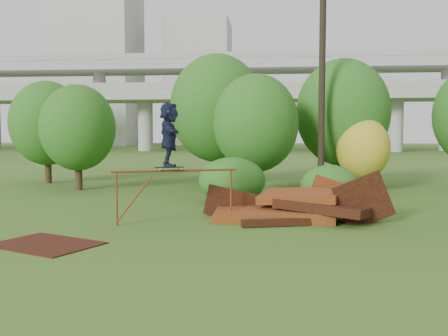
# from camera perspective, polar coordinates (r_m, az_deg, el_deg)

# --- Properties ---
(ground) EXTENTS (240.00, 240.00, 0.00)m
(ground) POSITION_cam_1_polar(r_m,az_deg,el_deg) (12.89, 2.73, -7.76)
(ground) COLOR #2D5116
(ground) RESTS_ON ground
(scrap_pile) EXTENTS (5.77, 2.92, 1.88)m
(scrap_pile) POSITION_cam_1_polar(r_m,az_deg,el_deg) (15.37, 7.82, -4.53)
(scrap_pile) COLOR #4D180D
(scrap_pile) RESTS_ON ground
(grind_rail) EXTENTS (3.46, 1.42, 1.56)m
(grind_rail) POSITION_cam_1_polar(r_m,az_deg,el_deg) (14.67, -5.55, -1.56)
(grind_rail) COLOR #673210
(grind_rail) RESTS_ON ground
(skateboard) EXTENTS (0.87, 0.52, 0.09)m
(skateboard) POSITION_cam_1_polar(r_m,az_deg,el_deg) (14.60, -6.25, 0.08)
(skateboard) COLOR black
(skateboard) RESTS_ON grind_rail
(skater) EXTENTS (0.87, 1.80, 1.86)m
(skater) POSITION_cam_1_polar(r_m,az_deg,el_deg) (14.57, -6.28, 3.81)
(skater) COLOR #171C38
(skater) RESTS_ON skateboard
(flat_plate) EXTENTS (2.85, 2.52, 0.03)m
(flat_plate) POSITION_cam_1_polar(r_m,az_deg,el_deg) (12.60, -19.67, -8.19)
(flat_plate) COLOR #35140B
(flat_plate) RESTS_ON ground
(tree_0) EXTENTS (3.45, 3.45, 4.87)m
(tree_0) POSITION_cam_1_polar(r_m,az_deg,el_deg) (23.98, -16.38, 4.43)
(tree_0) COLOR black
(tree_0) RESTS_ON ground
(tree_1) EXTENTS (4.77, 4.77, 6.63)m
(tree_1) POSITION_cam_1_polar(r_m,az_deg,el_deg) (25.48, -0.82, 6.83)
(tree_1) COLOR black
(tree_1) RESTS_ON ground
(tree_2) EXTENTS (3.66, 3.66, 5.16)m
(tree_2) POSITION_cam_1_polar(r_m,az_deg,el_deg) (21.47, 3.65, 5.12)
(tree_2) COLOR black
(tree_2) RESTS_ON ground
(tree_3) EXTENTS (4.45, 4.45, 6.18)m
(tree_3) POSITION_cam_1_polar(r_m,az_deg,el_deg) (24.65, 13.41, 6.18)
(tree_3) COLOR black
(tree_3) RESTS_ON ground
(tree_4) EXTENTS (2.41, 2.41, 3.33)m
(tree_4) POSITION_cam_1_polar(r_m,az_deg,el_deg) (23.24, 15.58, 2.15)
(tree_4) COLOR black
(tree_4) RESTS_ON ground
(tree_6) EXTENTS (3.83, 3.83, 5.36)m
(tree_6) POSITION_cam_1_polar(r_m,az_deg,el_deg) (27.78, -19.57, 4.84)
(tree_6) COLOR black
(tree_6) RESTS_ON ground
(shrub_left) EXTENTS (2.51, 2.31, 1.74)m
(shrub_left) POSITION_cam_1_polar(r_m,az_deg,el_deg) (18.62, 0.91, -1.42)
(shrub_left) COLOR #225416
(shrub_left) RESTS_ON ground
(shrub_right) EXTENTS (2.09, 1.92, 1.48)m
(shrub_right) POSITION_cam_1_polar(r_m,az_deg,el_deg) (18.47, 11.95, -1.95)
(shrub_right) COLOR #225416
(shrub_right) RESTS_ON ground
(utility_pole) EXTENTS (1.40, 0.28, 11.12)m
(utility_pole) POSITION_cam_1_polar(r_m,az_deg,el_deg) (22.10, 11.16, 11.75)
(utility_pole) COLOR black
(utility_pole) RESTS_ON ground
(freeway_overpass) EXTENTS (160.00, 15.00, 13.70)m
(freeway_overpass) POSITION_cam_1_polar(r_m,az_deg,el_deg) (75.91, 5.03, 9.80)
(freeway_overpass) COLOR gray
(freeway_overpass) RESTS_ON ground
(building_left) EXTENTS (18.00, 16.00, 35.00)m
(building_left) POSITION_cam_1_polar(r_m,az_deg,el_deg) (115.28, -14.47, 11.29)
(building_left) COLOR #9E9E99
(building_left) RESTS_ON ground
(building_right) EXTENTS (14.00, 14.00, 28.00)m
(building_right) POSITION_cam_1_polar(r_m,az_deg,el_deg) (116.36, -2.84, 9.61)
(building_right) COLOR #9E9E99
(building_right) RESTS_ON ground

